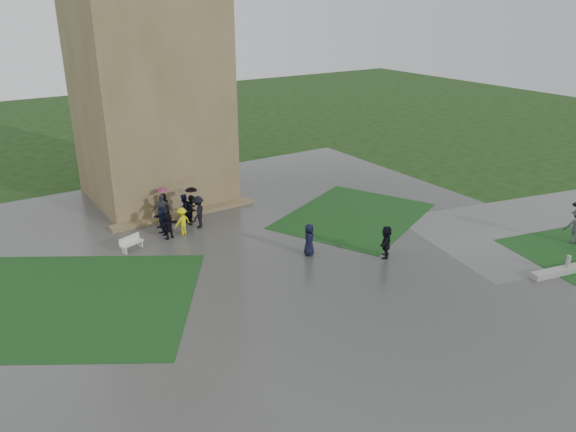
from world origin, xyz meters
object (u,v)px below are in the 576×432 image
tower (146,55)px  pedestrian_mid (309,239)px  bench (131,243)px  pedestrian_near (386,242)px

tower → pedestrian_mid: size_ratio=10.82×
bench → pedestrian_mid: bearing=-58.1°
pedestrian_mid → pedestrian_near: 3.87m
bench → pedestrian_near: (10.48, -7.88, 0.45)m
tower → pedestrian_near: bearing=-67.9°
tower → bench: 12.12m
tower → pedestrian_near: size_ratio=10.71×
tower → pedestrian_mid: (3.11, -12.92, -8.15)m
pedestrian_mid → pedestrian_near: bearing=-87.1°
pedestrian_near → tower: bearing=-111.0°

